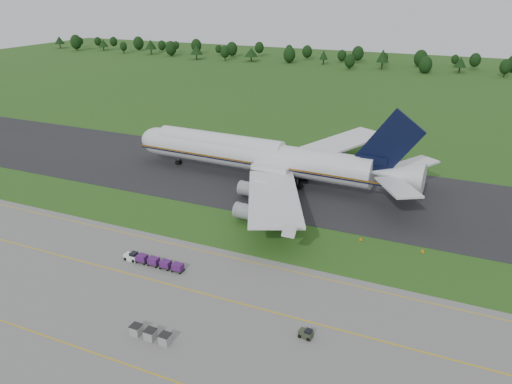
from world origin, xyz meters
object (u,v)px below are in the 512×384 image
at_px(utility_cart, 306,334).
at_px(edge_markers, 332,234).
at_px(baggage_train, 152,261).
at_px(uld_row, 150,334).
at_px(aircraft, 260,156).

bearing_deg(utility_cart, edge_markers, 99.35).
bearing_deg(baggage_train, uld_row, -55.92).
xyz_separation_m(utility_cart, edge_markers, (-5.14, 31.21, -0.29)).
height_order(baggage_train, uld_row, uld_row).
bearing_deg(uld_row, edge_markers, 70.42).
xyz_separation_m(aircraft, utility_cart, (30.31, -53.88, -5.54)).
distance_m(baggage_train, edge_markers, 34.81).
xyz_separation_m(aircraft, baggage_train, (-0.34, -46.36, -5.27)).
relative_size(aircraft, utility_cart, 37.70).
height_order(utility_cart, uld_row, uld_row).
bearing_deg(aircraft, edge_markers, -42.01).
xyz_separation_m(utility_cart, uld_row, (-19.46, -9.02, 0.24)).
bearing_deg(edge_markers, uld_row, -109.58).
bearing_deg(edge_markers, utility_cart, -80.65).
distance_m(baggage_train, uld_row, 19.97).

